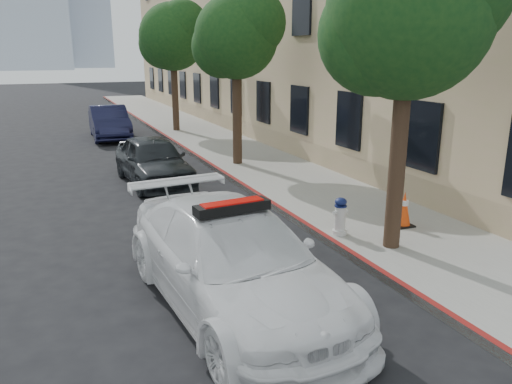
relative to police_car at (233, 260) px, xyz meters
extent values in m
plane|color=black|center=(0.55, 2.74, -0.75)|extent=(120.00, 120.00, 0.00)
cube|color=gray|center=(4.15, 12.74, -0.67)|extent=(3.20, 50.00, 0.15)
cube|color=maroon|center=(2.61, 12.74, -0.67)|extent=(0.12, 50.00, 0.15)
cube|color=tan|center=(9.75, 17.74, 4.25)|extent=(8.00, 36.00, 10.00)
cylinder|color=black|center=(3.45, 0.74, 1.05)|extent=(0.30, 0.30, 3.30)
sphere|color=#113715|center=(3.45, 0.74, 3.50)|extent=(2.80, 2.80, 2.80)
sphere|color=#113715|center=(3.10, 1.04, 3.20)|extent=(2.10, 2.10, 2.10)
cylinder|color=black|center=(3.45, 8.74, 1.00)|extent=(0.30, 0.30, 3.19)
sphere|color=#113715|center=(3.45, 8.74, 3.39)|extent=(2.60, 2.60, 2.60)
sphere|color=#113715|center=(3.85, 8.44, 3.79)|extent=(2.08, 2.08, 2.08)
sphere|color=#113715|center=(3.10, 9.04, 3.09)|extent=(1.95, 1.95, 1.95)
cylinder|color=black|center=(3.45, 16.74, 1.11)|extent=(0.30, 0.30, 3.41)
sphere|color=#113715|center=(3.45, 16.74, 3.61)|extent=(3.00, 3.00, 3.00)
sphere|color=#113715|center=(3.85, 16.44, 4.01)|extent=(2.40, 2.40, 2.40)
sphere|color=#113715|center=(3.10, 17.04, 3.31)|extent=(2.25, 2.25, 2.25)
imported|color=white|center=(0.00, 0.00, 0.00)|extent=(2.48, 5.26, 1.48)
cube|color=black|center=(0.00, 0.00, 0.80)|extent=(1.12, 0.37, 0.14)
cube|color=#A50A07|center=(0.00, 0.00, 0.86)|extent=(0.91, 0.29, 0.06)
imported|color=black|center=(0.47, 7.74, -0.06)|extent=(1.83, 4.10, 1.37)
imported|color=#141533|center=(0.37, 16.46, -0.04)|extent=(1.63, 4.35, 1.42)
cylinder|color=silver|center=(2.90, 1.67, -0.55)|extent=(0.29, 0.29, 0.09)
cylinder|color=silver|center=(2.90, 1.67, -0.25)|extent=(0.22, 0.22, 0.50)
ellipsoid|color=navy|center=(2.90, 1.67, 0.08)|extent=(0.24, 0.24, 0.17)
cylinder|color=silver|center=(2.90, 1.67, -0.14)|extent=(0.31, 0.09, 0.09)
cylinder|color=silver|center=(2.90, 1.67, -0.14)|extent=(0.09, 0.16, 0.09)
cube|color=black|center=(4.40, 1.57, -0.58)|extent=(0.40, 0.40, 0.03)
cone|color=#FF460D|center=(4.40, 1.57, -0.21)|extent=(0.30, 0.30, 0.71)
cylinder|color=white|center=(4.40, 1.57, -0.09)|extent=(0.16, 0.16, 0.11)
camera|label=1|loc=(-2.34, -6.31, 2.90)|focal=35.00mm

